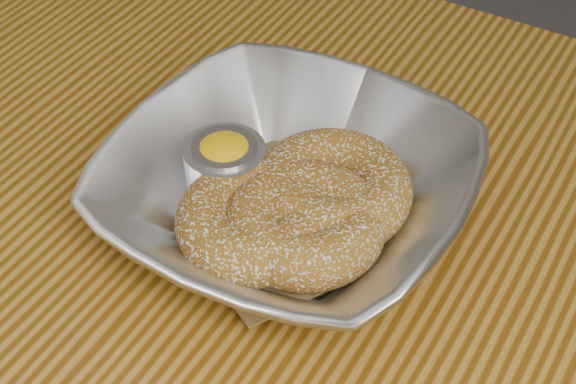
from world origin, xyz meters
The scene contains 7 objects.
table centered at (0.00, 0.00, 0.65)m, with size 1.20×0.80×0.75m.
serving_bowl centered at (0.04, 0.07, 0.78)m, with size 0.25×0.25×0.06m, color silver.
parchment centered at (0.04, 0.07, 0.76)m, with size 0.14×0.14×0.00m, color olive.
donut_back centered at (0.06, 0.09, 0.78)m, with size 0.11×0.11×0.04m, color #8C5818.
donut_front centered at (0.03, 0.04, 0.78)m, with size 0.11×0.11×0.04m, color #8C5818.
donut_extra centered at (0.06, 0.05, 0.78)m, with size 0.11×0.11×0.04m, color #8C5818.
ramekin centered at (-0.01, 0.07, 0.78)m, with size 0.06×0.06×0.05m.
Camera 1 is at (0.26, -0.30, 1.20)m, focal length 55.00 mm.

